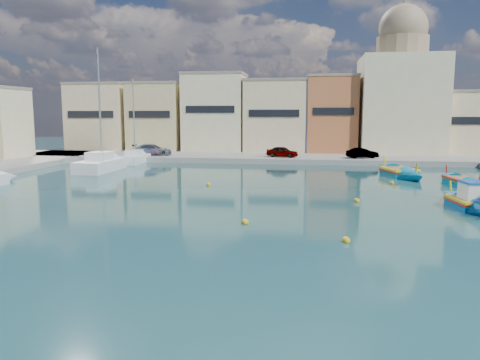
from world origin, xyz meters
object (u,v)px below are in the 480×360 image
(yacht_north, at_px, (139,158))
(yacht_midnorth, at_px, (109,164))
(church_block, at_px, (400,91))
(luzzu_cyan_mid, at_px, (461,183))
(luzzu_green, at_px, (399,173))
(luzzu_blue_cabin, at_px, (469,203))

(yacht_north, relative_size, yacht_midnorth, 0.80)
(church_block, height_order, yacht_north, church_block)
(luzzu_cyan_mid, height_order, yacht_midnorth, yacht_midnorth)
(luzzu_cyan_mid, relative_size, yacht_north, 0.77)
(luzzu_cyan_mid, relative_size, luzzu_green, 0.90)
(luzzu_blue_cabin, relative_size, luzzu_green, 0.85)
(church_block, xyz_separation_m, yacht_north, (-30.68, -11.42, -8.01))
(luzzu_green, bearing_deg, yacht_midnorth, 177.05)
(yacht_midnorth, bearing_deg, luzzu_green, -2.95)
(luzzu_green, height_order, yacht_north, yacht_north)
(luzzu_green, height_order, yacht_midnorth, yacht_midnorth)
(luzzu_cyan_mid, bearing_deg, yacht_north, 156.78)
(luzzu_green, xyz_separation_m, yacht_midnorth, (-27.77, 1.43, 0.21))
(yacht_north, bearing_deg, yacht_midnorth, -93.44)
(luzzu_cyan_mid, relative_size, yacht_midnorth, 0.62)
(yacht_north, distance_m, yacht_midnorth, 7.22)
(church_block, distance_m, luzzu_cyan_mid, 26.10)
(luzzu_blue_cabin, xyz_separation_m, luzzu_cyan_mid, (2.32, 9.23, -0.07))
(church_block, relative_size, luzzu_blue_cabin, 2.59)
(luzzu_green, xyz_separation_m, yacht_north, (-27.33, 8.64, 0.11))
(church_block, relative_size, luzzu_cyan_mid, 2.45)
(luzzu_blue_cabin, bearing_deg, church_block, 86.91)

